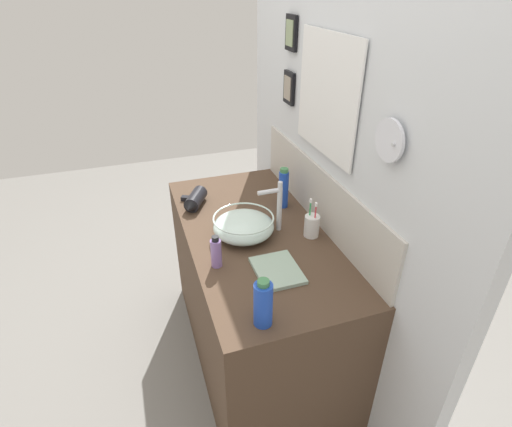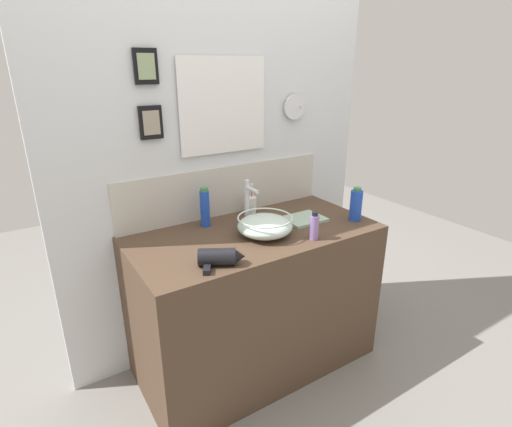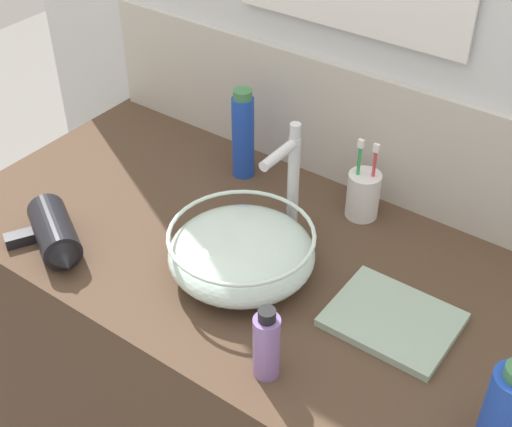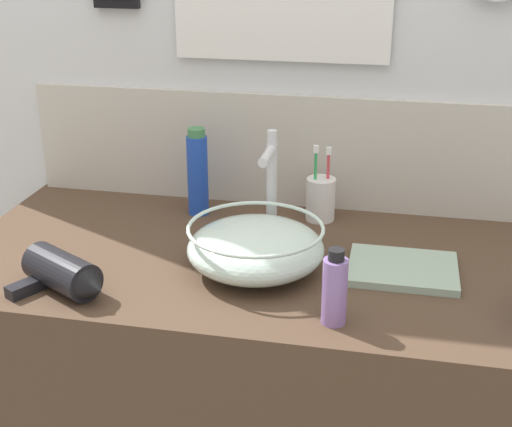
{
  "view_description": "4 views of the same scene",
  "coord_description": "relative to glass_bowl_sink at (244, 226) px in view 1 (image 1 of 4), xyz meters",
  "views": [
    {
      "loc": [
        1.49,
        -0.49,
        1.86
      ],
      "look_at": [
        0.01,
        0.0,
        0.92
      ],
      "focal_mm": 28.0,
      "sensor_mm": 36.0,
      "label": 1
    },
    {
      "loc": [
        -1.02,
        -1.61,
        1.64
      ],
      "look_at": [
        0.01,
        0.0,
        0.92
      ],
      "focal_mm": 28.0,
      "sensor_mm": 36.0,
      "label": 2
    },
    {
      "loc": [
        0.64,
        -0.87,
        1.76
      ],
      "look_at": [
        0.01,
        0.0,
        0.92
      ],
      "focal_mm": 50.0,
      "sensor_mm": 36.0,
      "label": 3
    },
    {
      "loc": [
        0.28,
        -1.34,
        1.49
      ],
      "look_at": [
        0.01,
        0.0,
        0.92
      ],
      "focal_mm": 50.0,
      "sensor_mm": 36.0,
      "label": 4
    }
  ],
  "objects": [
    {
      "name": "hair_drier",
      "position": [
        -0.34,
        -0.16,
        -0.02
      ],
      "size": [
        0.22,
        0.16,
        0.08
      ],
      "color": "black",
      "rests_on": "vanity_counter"
    },
    {
      "name": "shampoo_bottle",
      "position": [
        -0.2,
        0.27,
        0.05
      ],
      "size": [
        0.05,
        0.05,
        0.22
      ],
      "color": "blue",
      "rests_on": "vanity_counter"
    },
    {
      "name": "hand_towel",
      "position": [
        0.3,
        0.05,
        -0.04
      ],
      "size": [
        0.22,
        0.18,
        0.02
      ],
      "primitive_type": "cube",
      "color": "#99B29E",
      "rests_on": "vanity_counter"
    },
    {
      "name": "ground_plane",
      "position": [
        -0.02,
        0.06,
        -0.88
      ],
      "size": [
        6.0,
        6.0,
        0.0
      ],
      "primitive_type": "plane",
      "color": "gray"
    },
    {
      "name": "faucet",
      "position": [
        0.0,
        0.16,
        0.09
      ],
      "size": [
        0.02,
        0.12,
        0.25
      ],
      "color": "silver",
      "rests_on": "vanity_counter"
    },
    {
      "name": "soap_dispenser",
      "position": [
        0.54,
        -0.09,
        0.04
      ],
      "size": [
        0.07,
        0.07,
        0.19
      ],
      "color": "blue",
      "rests_on": "vanity_counter"
    },
    {
      "name": "vanity_counter",
      "position": [
        -0.02,
        0.06,
        -0.46
      ],
      "size": [
        1.29,
        0.64,
        0.82
      ],
      "primitive_type": "cube",
      "color": "#4C3828",
      "rests_on": "ground"
    },
    {
      "name": "toothbrush_cup",
      "position": [
        0.1,
        0.3,
        0.0
      ],
      "size": [
        0.07,
        0.07,
        0.19
      ],
      "color": "white",
      "rests_on": "vanity_counter"
    },
    {
      "name": "back_panel",
      "position": [
        -0.02,
        0.41,
        0.28
      ],
      "size": [
        1.88,
        0.1,
        2.31
      ],
      "color": "silver",
      "rests_on": "ground"
    },
    {
      "name": "spray_bottle",
      "position": [
        0.18,
        -0.17,
        0.01
      ],
      "size": [
        0.05,
        0.05,
        0.14
      ],
      "color": "#8C6BB2",
      "rests_on": "vanity_counter"
    },
    {
      "name": "glass_bowl_sink",
      "position": [
        0.0,
        0.0,
        0.0
      ],
      "size": [
        0.28,
        0.28,
        0.1
      ],
      "color": "silver",
      "rests_on": "vanity_counter"
    }
  ]
}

